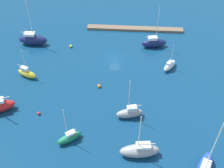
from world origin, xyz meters
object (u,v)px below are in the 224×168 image
object	(u,v)px
sailboat_gray_far_south	(140,150)
mooring_buoy_orange	(99,86)
mooring_buoy_yellow	(71,46)
sailboat_green_east_end	(69,137)
sailboat_navy_near_pier	(154,43)
pier_dock	(135,29)
sailboat_navy_off_beacon	(33,39)
sailboat_yellow_lone_north	(27,73)
mooring_buoy_red	(39,113)
sailboat_gray_mid_basin	(130,113)
sailboat_white_lone_south	(170,65)

from	to	relation	value
sailboat_gray_far_south	mooring_buoy_orange	xyz separation A→B (m)	(9.15, -17.21, -0.98)
mooring_buoy_orange	mooring_buoy_yellow	world-z (taller)	mooring_buoy_orange
sailboat_green_east_end	sailboat_navy_near_pier	size ratio (longest dim) A/B	0.77
pier_dock	sailboat_navy_off_beacon	world-z (taller)	sailboat_navy_off_beacon
sailboat_yellow_lone_north	mooring_buoy_orange	xyz separation A→B (m)	(-17.42, 2.47, -0.73)
pier_dock	mooring_buoy_orange	xyz separation A→B (m)	(8.03, 24.56, 0.05)
sailboat_navy_off_beacon	mooring_buoy_yellow	bearing A→B (deg)	-4.08
pier_dock	mooring_buoy_red	world-z (taller)	pier_dock
sailboat_navy_off_beacon	sailboat_navy_near_pier	world-z (taller)	sailboat_navy_off_beacon
sailboat_navy_near_pier	sailboat_gray_far_south	size ratio (longest dim) A/B	1.08
sailboat_navy_near_pier	sailboat_gray_mid_basin	bearing A→B (deg)	-113.84
pier_dock	sailboat_yellow_lone_north	xyz separation A→B (m)	(25.45, 22.09, 0.78)
sailboat_green_east_end	mooring_buoy_red	distance (m)	9.71
pier_dock	mooring_buoy_red	size ratio (longest dim) A/B	41.94
sailboat_white_lone_south	mooring_buoy_red	world-z (taller)	sailboat_white_lone_south
sailboat_navy_near_pier	sailboat_yellow_lone_north	bearing A→B (deg)	-165.58
mooring_buoy_yellow	sailboat_navy_off_beacon	bearing A→B (deg)	-4.39
mooring_buoy_red	pier_dock	bearing A→B (deg)	-120.58
sailboat_green_east_end	mooring_buoy_red	world-z (taller)	sailboat_green_east_end
sailboat_white_lone_south	sailboat_navy_near_pier	size ratio (longest dim) A/B	0.59
sailboat_gray_mid_basin	mooring_buoy_red	size ratio (longest dim) A/B	15.55
sailboat_white_lone_south	sailboat_gray_mid_basin	bearing A→B (deg)	-174.73
sailboat_yellow_lone_north	mooring_buoy_yellow	world-z (taller)	sailboat_yellow_lone_north
sailboat_white_lone_south	mooring_buoy_orange	world-z (taller)	sailboat_white_lone_south
sailboat_green_east_end	mooring_buoy_orange	size ratio (longest dim) A/B	11.58
sailboat_gray_far_south	sailboat_gray_mid_basin	bearing A→B (deg)	-84.43
sailboat_green_east_end	mooring_buoy_orange	bearing A→B (deg)	-140.98
sailboat_white_lone_south	sailboat_navy_off_beacon	bearing A→B (deg)	113.64
sailboat_white_lone_south	mooring_buoy_orange	bearing A→B (deg)	150.83
mooring_buoy_orange	sailboat_green_east_end	bearing A→B (deg)	74.38
sailboat_yellow_lone_north	sailboat_gray_far_south	bearing A→B (deg)	-14.27
pier_dock	sailboat_gray_mid_basin	distance (m)	32.85
sailboat_gray_far_south	mooring_buoy_red	xyz separation A→B (m)	(20.91, -8.29, -1.04)
sailboat_yellow_lone_north	mooring_buoy_orange	world-z (taller)	sailboat_yellow_lone_north
sailboat_yellow_lone_north	sailboat_white_lone_south	bearing A→B (deg)	31.04
pier_dock	sailboat_navy_near_pier	size ratio (longest dim) A/B	2.35
pier_dock	sailboat_yellow_lone_north	bearing A→B (deg)	40.96
sailboat_gray_mid_basin	mooring_buoy_yellow	bearing A→B (deg)	-66.84
sailboat_green_east_end	sailboat_gray_mid_basin	bearing A→B (deg)	175.20
sailboat_gray_mid_basin	sailboat_green_east_end	xyz separation A→B (m)	(11.33, 6.69, -0.22)
sailboat_green_east_end	sailboat_gray_far_south	world-z (taller)	sailboat_gray_far_south
sailboat_white_lone_south	sailboat_gray_far_south	bearing A→B (deg)	-160.77
mooring_buoy_orange	sailboat_navy_off_beacon	bearing A→B (deg)	-38.63
sailboat_navy_off_beacon	sailboat_yellow_lone_north	xyz separation A→B (m)	(-2.04, 13.08, -0.44)
sailboat_navy_near_pier	mooring_buoy_yellow	xyz separation A→B (m)	(22.20, 1.80, -0.95)
pier_dock	sailboat_navy_off_beacon	bearing A→B (deg)	18.15
sailboat_green_east_end	sailboat_gray_far_south	bearing A→B (deg)	135.03
sailboat_green_east_end	sailboat_white_lone_south	world-z (taller)	sailboat_green_east_end
mooring_buoy_yellow	sailboat_navy_near_pier	bearing A→B (deg)	-175.36
sailboat_gray_far_south	sailboat_navy_off_beacon	bearing A→B (deg)	-55.89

